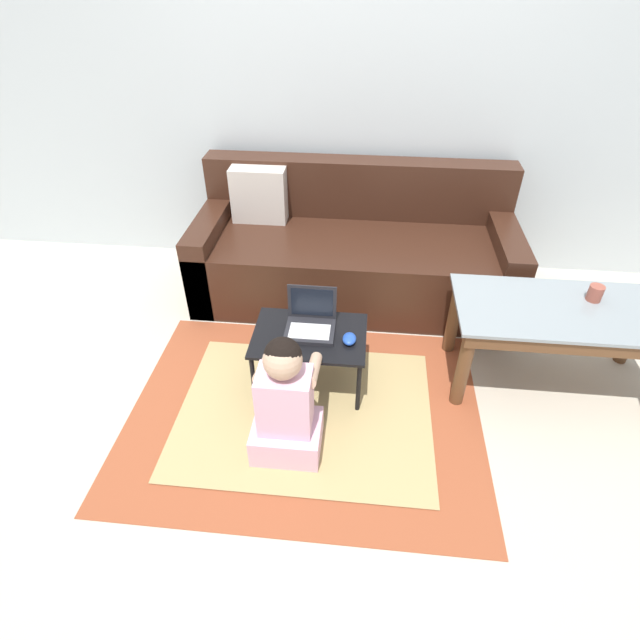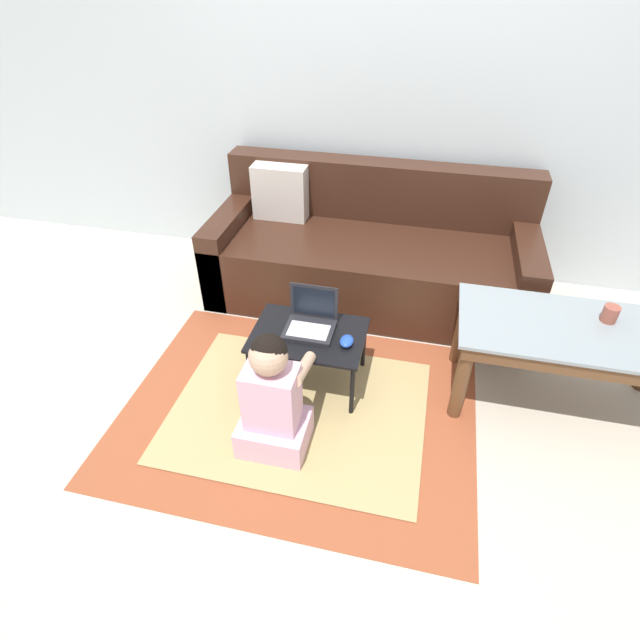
{
  "view_description": "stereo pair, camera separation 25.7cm",
  "coord_description": "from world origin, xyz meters",
  "px_view_note": "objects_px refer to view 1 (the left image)",
  "views": [
    {
      "loc": [
        0.16,
        -1.96,
        1.96
      ],
      "look_at": [
        -0.05,
        0.07,
        0.4
      ],
      "focal_mm": 28.0,
      "sensor_mm": 36.0,
      "label": 1
    },
    {
      "loc": [
        0.41,
        -1.92,
        1.96
      ],
      "look_at": [
        -0.05,
        0.07,
        0.4
      ],
      "focal_mm": 28.0,
      "sensor_mm": 36.0,
      "label": 2
    }
  ],
  "objects_px": {
    "couch": "(352,253)",
    "computer_mouse": "(349,339)",
    "person_seated": "(286,404)",
    "coffee_table": "(563,320)",
    "cup_on_table": "(595,293)",
    "laptop_desk": "(310,340)",
    "laptop": "(310,324)"
  },
  "relations": [
    {
      "from": "couch",
      "to": "cup_on_table",
      "type": "bearing_deg",
      "value": -29.62
    },
    {
      "from": "couch",
      "to": "cup_on_table",
      "type": "height_order",
      "value": "couch"
    },
    {
      "from": "person_seated",
      "to": "cup_on_table",
      "type": "relative_size",
      "value": 8.07
    },
    {
      "from": "laptop_desk",
      "to": "laptop",
      "type": "height_order",
      "value": "laptop"
    },
    {
      "from": "person_seated",
      "to": "couch",
      "type": "bearing_deg",
      "value": 80.8
    },
    {
      "from": "couch",
      "to": "laptop",
      "type": "distance_m",
      "value": 0.93
    },
    {
      "from": "laptop_desk",
      "to": "cup_on_table",
      "type": "height_order",
      "value": "cup_on_table"
    },
    {
      "from": "couch",
      "to": "cup_on_table",
      "type": "distance_m",
      "value": 1.47
    },
    {
      "from": "computer_mouse",
      "to": "cup_on_table",
      "type": "relative_size",
      "value": 1.18
    },
    {
      "from": "laptop_desk",
      "to": "person_seated",
      "type": "xyz_separation_m",
      "value": [
        -0.05,
        -0.46,
        -0.0
      ]
    },
    {
      "from": "coffee_table",
      "to": "computer_mouse",
      "type": "bearing_deg",
      "value": -170.28
    },
    {
      "from": "laptop_desk",
      "to": "person_seated",
      "type": "bearing_deg",
      "value": -96.74
    },
    {
      "from": "couch",
      "to": "computer_mouse",
      "type": "height_order",
      "value": "couch"
    },
    {
      "from": "laptop",
      "to": "computer_mouse",
      "type": "relative_size",
      "value": 2.62
    },
    {
      "from": "laptop_desk",
      "to": "computer_mouse",
      "type": "relative_size",
      "value": 6.01
    },
    {
      "from": "cup_on_table",
      "to": "laptop",
      "type": "bearing_deg",
      "value": -172.32
    },
    {
      "from": "computer_mouse",
      "to": "person_seated",
      "type": "bearing_deg",
      "value": -121.98
    },
    {
      "from": "coffee_table",
      "to": "laptop_desk",
      "type": "bearing_deg",
      "value": -173.45
    },
    {
      "from": "cup_on_table",
      "to": "laptop_desk",
      "type": "bearing_deg",
      "value": -170.64
    },
    {
      "from": "couch",
      "to": "laptop_desk",
      "type": "xyz_separation_m",
      "value": [
        -0.17,
        -0.95,
        0.01
      ]
    },
    {
      "from": "coffee_table",
      "to": "laptop",
      "type": "relative_size",
      "value": 4.31
    },
    {
      "from": "laptop_desk",
      "to": "computer_mouse",
      "type": "bearing_deg",
      "value": -10.1
    },
    {
      "from": "couch",
      "to": "computer_mouse",
      "type": "distance_m",
      "value": 0.99
    },
    {
      "from": "coffee_table",
      "to": "computer_mouse",
      "type": "distance_m",
      "value": 1.09
    },
    {
      "from": "coffee_table",
      "to": "computer_mouse",
      "type": "height_order",
      "value": "coffee_table"
    },
    {
      "from": "person_seated",
      "to": "coffee_table",
      "type": "bearing_deg",
      "value": 24.27
    },
    {
      "from": "couch",
      "to": "person_seated",
      "type": "height_order",
      "value": "couch"
    },
    {
      "from": "person_seated",
      "to": "computer_mouse",
      "type": "bearing_deg",
      "value": 58.02
    },
    {
      "from": "coffee_table",
      "to": "couch",
      "type": "bearing_deg",
      "value": 144.09
    },
    {
      "from": "cup_on_table",
      "to": "computer_mouse",
      "type": "bearing_deg",
      "value": -167.43
    },
    {
      "from": "computer_mouse",
      "to": "cup_on_table",
      "type": "height_order",
      "value": "cup_on_table"
    },
    {
      "from": "couch",
      "to": "computer_mouse",
      "type": "xyz_separation_m",
      "value": [
        0.03,
        -0.99,
        0.07
      ]
    }
  ]
}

